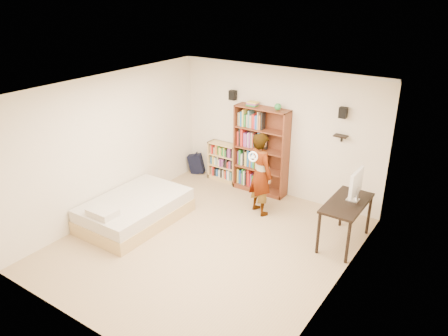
{
  "coord_description": "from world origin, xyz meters",
  "views": [
    {
      "loc": [
        3.87,
        -5.19,
        4.18
      ],
      "look_at": [
        -0.05,
        0.6,
        1.2
      ],
      "focal_mm": 35.0,
      "sensor_mm": 36.0,
      "label": 1
    }
  ],
  "objects_px": {
    "computer_desk": "(345,223)",
    "daybed": "(135,207)",
    "person": "(261,174)",
    "tall_bookshelf": "(261,151)",
    "low_bookshelf": "(223,162)"
  },
  "relations": [
    {
      "from": "computer_desk",
      "to": "daybed",
      "type": "distance_m",
      "value": 3.82
    },
    {
      "from": "low_bookshelf",
      "to": "person",
      "type": "relative_size",
      "value": 0.54
    },
    {
      "from": "computer_desk",
      "to": "daybed",
      "type": "xyz_separation_m",
      "value": [
        -3.52,
        -1.48,
        -0.1
      ]
    },
    {
      "from": "low_bookshelf",
      "to": "computer_desk",
      "type": "distance_m",
      "value": 3.37
    },
    {
      "from": "tall_bookshelf",
      "to": "low_bookshelf",
      "type": "relative_size",
      "value": 2.11
    },
    {
      "from": "person",
      "to": "daybed",
      "type": "bearing_deg",
      "value": 67.52
    },
    {
      "from": "low_bookshelf",
      "to": "computer_desk",
      "type": "bearing_deg",
      "value": -17.71
    },
    {
      "from": "daybed",
      "to": "tall_bookshelf",
      "type": "bearing_deg",
      "value": 62.33
    },
    {
      "from": "tall_bookshelf",
      "to": "low_bookshelf",
      "type": "bearing_deg",
      "value": 177.72
    },
    {
      "from": "daybed",
      "to": "person",
      "type": "relative_size",
      "value": 1.22
    },
    {
      "from": "person",
      "to": "low_bookshelf",
      "type": "bearing_deg",
      "value": -6.32
    },
    {
      "from": "tall_bookshelf",
      "to": "daybed",
      "type": "bearing_deg",
      "value": -117.67
    },
    {
      "from": "computer_desk",
      "to": "daybed",
      "type": "bearing_deg",
      "value": -157.18
    },
    {
      "from": "low_bookshelf",
      "to": "daybed",
      "type": "height_order",
      "value": "low_bookshelf"
    },
    {
      "from": "tall_bookshelf",
      "to": "computer_desk",
      "type": "distance_m",
      "value": 2.49
    }
  ]
}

